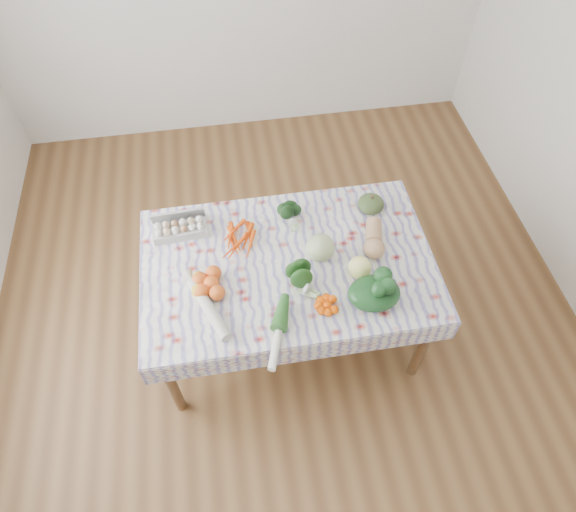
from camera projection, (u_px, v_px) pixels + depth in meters
The scene contains 16 objects.
ground at pixel (288, 328), 3.52m from camera, with size 4.50×4.50×0.00m, color brown.
dining_table at pixel (288, 271), 2.98m from camera, with size 1.60×1.00×0.75m.
tablecloth at pixel (288, 263), 2.91m from camera, with size 1.66×1.06×0.01m, color white.
egg_carton at pixel (180, 230), 3.00m from camera, with size 0.32×0.13×0.08m, color #AFAFAA.
carrot_bunch at pixel (241, 240), 2.98m from camera, with size 0.24×0.22×0.04m, color #ED4C09.
kale_bunch at pixel (291, 214), 3.05m from camera, with size 0.14×0.12×0.12m, color #173816.
kabocha_squash at pixel (371, 204), 3.11m from camera, with size 0.16×0.16×0.10m, color #3F5529.
cabbage at pixel (320, 248), 2.87m from camera, with size 0.16×0.16×0.16m, color #AABB80.
butternut_squash at pixel (374, 238), 2.94m from camera, with size 0.12×0.26×0.12m, color tan.
orange_cluster at pixel (211, 283), 2.77m from camera, with size 0.27×0.27×0.09m, color orange.
broccoli at pixel (299, 283), 2.75m from camera, with size 0.16×0.16×0.12m, color #1D4B17.
mandarin_cluster at pixel (327, 304), 2.71m from camera, with size 0.16×0.16×0.05m, color #FF5703.
grapefruit at pixel (360, 268), 2.81m from camera, with size 0.13×0.13×0.13m, color #F0EE7A.
spinach_bag at pixel (374, 293), 2.71m from camera, with size 0.28×0.23×0.12m, color #123716.
daikon at pixel (209, 308), 2.69m from camera, with size 0.06×0.06×0.43m, color beige.
leek at pixel (278, 333), 2.61m from camera, with size 0.04×0.04×0.41m, color white.
Camera 1 is at (-0.28, -1.71, 3.10)m, focal length 32.00 mm.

